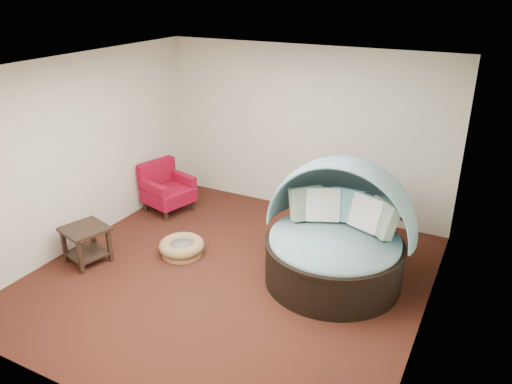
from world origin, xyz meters
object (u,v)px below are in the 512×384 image
at_px(pet_basket, 182,247).
at_px(red_armchair, 166,189).
at_px(canopy_daybed, 338,226).
at_px(side_table, 86,240).

relative_size(pet_basket, red_armchair, 0.80).
bearing_deg(red_armchair, canopy_daybed, 3.46).
relative_size(pet_basket, side_table, 1.03).
height_order(pet_basket, side_table, side_table).
height_order(canopy_daybed, side_table, canopy_daybed).
bearing_deg(canopy_daybed, pet_basket, -169.33).
bearing_deg(pet_basket, red_armchair, 134.20).
height_order(pet_basket, red_armchair, red_armchair).
bearing_deg(side_table, pet_basket, 35.76).
bearing_deg(canopy_daybed, red_armchair, 166.81).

